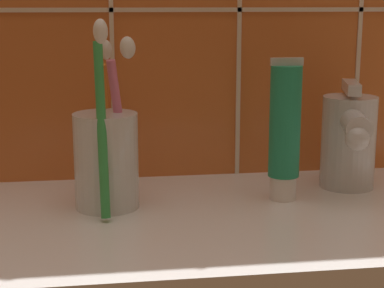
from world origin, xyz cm
name	(u,v)px	position (x,y,z in cm)	size (l,w,h in cm)	color
sink_counter	(252,221)	(0.00, 0.00, 1.00)	(58.10, 29.48, 2.00)	white
toothbrush_cup	(107,154)	(-14.10, 3.62, 7.40)	(6.80, 14.48, 18.94)	silver
toothpaste_tube	(285,130)	(4.07, 3.53, 9.33)	(3.38, 3.21, 14.76)	white
sink_faucet	(349,138)	(12.23, 6.35, 7.65)	(6.22, 11.78, 11.77)	silver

